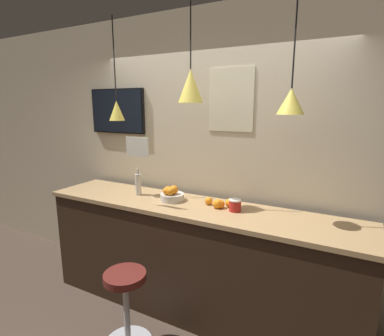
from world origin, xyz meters
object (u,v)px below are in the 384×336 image
juice_bottle (138,184)px  mounted_tv (117,111)px  bar_stool (126,299)px  fruit_bowl (172,195)px  spread_jar (235,205)px

juice_bottle → mounted_tv: (-0.53, 0.33, 0.72)m
bar_stool → fruit_bowl: bearing=87.8°
fruit_bowl → spread_jar: bearing=1.1°
fruit_bowl → mounted_tv: 1.26m
mounted_tv → juice_bottle: bearing=-32.4°
bar_stool → mounted_tv: size_ratio=0.89×
bar_stool → juice_bottle: 1.10m
fruit_bowl → spread_jar: (0.64, 0.01, -0.01)m
spread_jar → mounted_tv: bearing=168.0°
fruit_bowl → spread_jar: 0.64m
spread_jar → bar_stool: bearing=-133.8°
bar_stool → spread_jar: bearing=46.2°
spread_jar → mounted_tv: (-1.57, 0.33, 0.78)m
mounted_tv → spread_jar: bearing=-12.0°
juice_bottle → spread_jar: juice_bottle is taller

